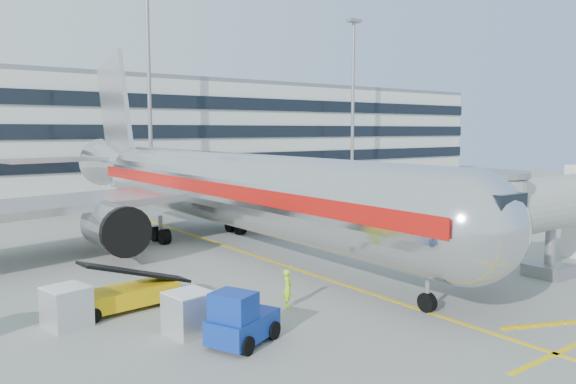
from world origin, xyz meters
TOP-DOWN VIEW (x-y plane):
  - ground at (0.00, 0.00)m, footprint 180.00×180.00m
  - lead_in_line at (0.00, 10.00)m, footprint 0.25×70.00m
  - stop_bar at (0.00, -14.00)m, footprint 6.00×0.25m
  - main_jet at (0.00, 11.72)m, footprint 50.95×48.70m
  - jet_bridge at (12.18, -8.00)m, footprint 17.80×4.50m
  - terminal at (0.00, 57.95)m, footprint 150.00×24.25m
  - light_mast_centre at (8.00, 42.00)m, footprint 2.40×1.20m
  - light_mast_east at (42.00, 42.00)m, footprint 2.40×1.20m
  - belt_loader at (-10.96, 0.54)m, footprint 5.30×2.31m
  - baggage_tug at (-8.89, -6.29)m, footprint 3.33×2.75m
  - cargo_container_right at (-13.69, -0.24)m, footprint 1.92×1.92m
  - cargo_container_front at (-9.94, -4.02)m, footprint 1.84×1.84m
  - ramp_worker at (-4.67, -3.65)m, footprint 0.71×0.78m

SIDE VIEW (x-z plane):
  - ground at x=0.00m, z-range 0.00..0.00m
  - lead_in_line at x=0.00m, z-range 0.00..0.01m
  - stop_bar at x=0.00m, z-range 0.00..0.01m
  - belt_loader at x=-10.96m, z-range -0.54..1.96m
  - cargo_container_right at x=-13.69m, z-range 0.00..1.73m
  - cargo_container_front at x=-9.94m, z-range 0.00..1.74m
  - ramp_worker at x=-4.67m, z-range 0.00..1.80m
  - baggage_tug at x=-8.89m, z-range -0.14..2.04m
  - jet_bridge at x=12.18m, z-range 0.37..7.37m
  - main_jet at x=0.00m, z-range -3.79..12.26m
  - terminal at x=0.00m, z-range 0.00..15.60m
  - light_mast_centre at x=8.00m, z-range 2.15..27.60m
  - light_mast_east at x=42.00m, z-range 2.15..27.60m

